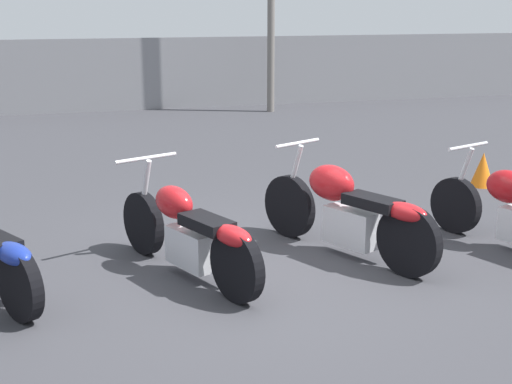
% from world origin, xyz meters
% --- Properties ---
extents(ground_plane, '(60.00, 60.00, 0.00)m').
position_xyz_m(ground_plane, '(0.00, 0.00, 0.00)').
color(ground_plane, '#38383D').
extents(fence_back, '(40.00, 0.04, 1.59)m').
position_xyz_m(fence_back, '(0.00, 10.46, 0.80)').
color(fence_back, gray).
rests_on(fence_back, ground_plane).
extents(motorcycle_slot_2, '(0.98, 1.96, 0.97)m').
position_xyz_m(motorcycle_slot_2, '(-0.69, 0.18, 0.40)').
color(motorcycle_slot_2, black).
rests_on(motorcycle_slot_2, ground_plane).
extents(motorcycle_slot_3, '(1.05, 1.97, 1.01)m').
position_xyz_m(motorcycle_slot_3, '(0.85, 0.31, 0.44)').
color(motorcycle_slot_3, black).
rests_on(motorcycle_slot_3, ground_plane).
extents(traffic_cone_far, '(0.31, 0.31, 0.45)m').
position_xyz_m(traffic_cone_far, '(3.63, 2.26, 0.22)').
color(traffic_cone_far, orange).
rests_on(traffic_cone_far, ground_plane).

